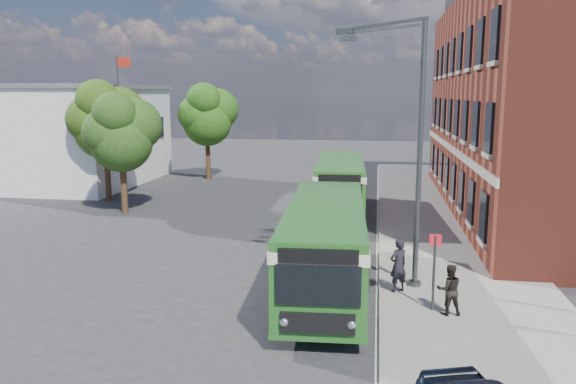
# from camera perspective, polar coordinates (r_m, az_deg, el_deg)

# --- Properties ---
(ground) EXTENTS (120.00, 120.00, 0.00)m
(ground) POSITION_cam_1_polar(r_m,az_deg,el_deg) (22.30, -1.19, -7.42)
(ground) COLOR #28282A
(ground) RESTS_ON ground
(pavement) EXTENTS (6.00, 48.00, 0.15)m
(pavement) POSITION_cam_1_polar(r_m,az_deg,el_deg) (29.85, 15.00, -3.13)
(pavement) COLOR gray
(pavement) RESTS_ON ground
(kerb_line) EXTENTS (0.12, 48.00, 0.01)m
(kerb_line) POSITION_cam_1_polar(r_m,az_deg,el_deg) (29.70, 9.12, -3.12)
(kerb_line) COLOR beige
(kerb_line) RESTS_ON ground
(brick_office) EXTENTS (12.10, 26.00, 14.20)m
(brick_office) POSITION_cam_1_polar(r_m,az_deg,el_deg) (34.48, 26.64, 9.44)
(brick_office) COLOR maroon
(brick_office) RESTS_ON ground
(white_building) EXTENTS (9.40, 13.40, 7.30)m
(white_building) POSITION_cam_1_polar(r_m,az_deg,el_deg) (44.73, -20.24, 5.51)
(white_building) COLOR silver
(white_building) RESTS_ON ground
(flagpole) EXTENTS (0.95, 0.10, 9.00)m
(flagpole) POSITION_cam_1_polar(r_m,az_deg,el_deg) (37.67, -16.64, 6.94)
(flagpole) COLOR #373A3C
(flagpole) RESTS_ON ground
(street_lamp) EXTENTS (2.96, 2.38, 9.00)m
(street_lamp) POSITION_cam_1_polar(r_m,az_deg,el_deg) (19.06, 12.15, 4.09)
(street_lamp) COLOR #373A3C
(street_lamp) RESTS_ON ground
(bus_stop_sign) EXTENTS (0.35, 0.08, 2.52)m
(bus_stop_sign) POSITION_cam_1_polar(r_m,az_deg,el_deg) (17.61, 14.63, -7.40)
(bus_stop_sign) COLOR #373A3C
(bus_stop_sign) RESTS_ON ground
(bus_front) EXTENTS (3.12, 10.26, 3.02)m
(bus_front) POSITION_cam_1_polar(r_m,az_deg,el_deg) (19.00, 3.82, -4.80)
(bus_front) COLOR #235A20
(bus_front) RESTS_ON ground
(bus_rear) EXTENTS (3.14, 9.92, 3.02)m
(bus_rear) POSITION_cam_1_polar(r_m,az_deg,el_deg) (31.52, 5.30, 1.11)
(bus_rear) COLOR #286422
(bus_rear) RESTS_ON ground
(pedestrian_a) EXTENTS (0.79, 0.74, 1.81)m
(pedestrian_a) POSITION_cam_1_polar(r_m,az_deg,el_deg) (19.09, 11.14, -7.33)
(pedestrian_a) COLOR black
(pedestrian_a) RESTS_ON pavement
(pedestrian_b) EXTENTS (0.83, 0.68, 1.55)m
(pedestrian_b) POSITION_cam_1_polar(r_m,az_deg,el_deg) (17.59, 16.05, -9.50)
(pedestrian_b) COLOR black
(pedestrian_b) RESTS_ON pavement
(tree_left) EXTENTS (4.02, 3.82, 6.78)m
(tree_left) POSITION_cam_1_polar(r_m,az_deg,el_deg) (32.24, -16.56, 5.88)
(tree_left) COLOR #321E12
(tree_left) RESTS_ON ground
(tree_mid) EXTENTS (4.46, 4.24, 7.53)m
(tree_mid) POSITION_cam_1_polar(r_m,az_deg,el_deg) (36.55, -18.09, 7.04)
(tree_mid) COLOR #321E12
(tree_mid) RESTS_ON ground
(tree_right) EXTENTS (4.44, 4.22, 7.49)m
(tree_right) POSITION_cam_1_polar(r_m,az_deg,el_deg) (44.14, -8.18, 7.82)
(tree_right) COLOR #321E12
(tree_right) RESTS_ON ground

